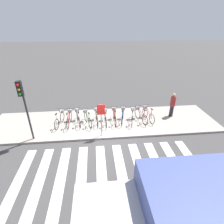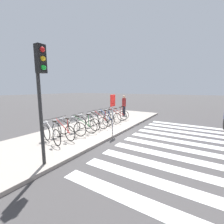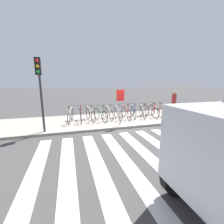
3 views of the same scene
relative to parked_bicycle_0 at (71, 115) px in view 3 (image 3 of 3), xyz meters
name	(u,v)px [view 3 (image 3 of 3)]	position (x,y,z in m)	size (l,w,h in m)	color
ground_plane	(127,129)	(2.93, -1.80, -0.56)	(120.00, 120.00, 0.00)	#423F3F
sidewalk	(116,119)	(2.93, 0.09, -0.50)	(14.94, 3.79, 0.12)	#9E9389
road_crosswalk	(192,180)	(2.93, -6.38, -0.56)	(8.55, 8.00, 0.01)	silver
parked_bicycle_0	(71,115)	(0.00, 0.00, 0.00)	(0.51, 1.62, 1.01)	black
parked_bicycle_1	(81,114)	(0.59, -0.01, 0.00)	(0.46, 1.65, 1.01)	black
parked_bicycle_2	(90,114)	(1.16, 0.07, 0.00)	(0.52, 1.62, 1.01)	black
parked_bicycle_3	(100,114)	(1.76, -0.09, 0.00)	(0.65, 1.58, 1.01)	black
parked_bicycle_4	(108,113)	(2.37, 0.06, 0.00)	(0.46, 1.65, 1.01)	black
parked_bicycle_5	(117,113)	(2.94, -0.09, 0.00)	(0.46, 1.65, 1.01)	black
parked_bicycle_6	(126,112)	(3.55, 0.02, 0.00)	(0.46, 1.65, 1.01)	black
parked_bicycle_7	(133,111)	(4.10, 0.02, 0.00)	(0.53, 1.61, 1.01)	black
parked_bicycle_8	(142,111)	(4.73, -0.10, 0.00)	(0.54, 1.61, 1.01)	black
parked_bicycle_9	(149,110)	(5.30, -0.01, 0.00)	(0.62, 1.59, 1.01)	black
parked_bicycle_10	(155,110)	(5.83, 0.08, 0.00)	(0.52, 1.62, 1.01)	black
pedestrian	(174,102)	(7.64, 0.41, 0.46)	(0.34, 0.34, 1.71)	#23232D
traffic_light	(39,80)	(-1.30, -1.57, 2.05)	(0.24, 0.40, 3.47)	#2D2D2D
sign_post	(120,101)	(2.62, -1.51, 0.92)	(0.44, 0.07, 2.00)	#99999E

